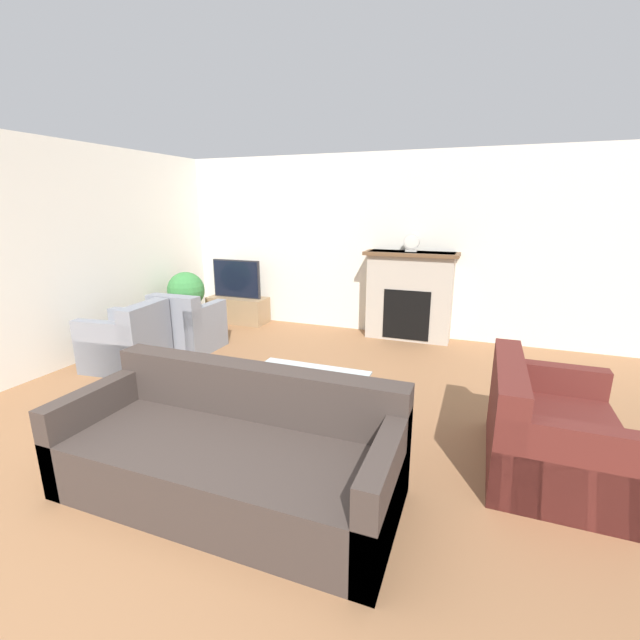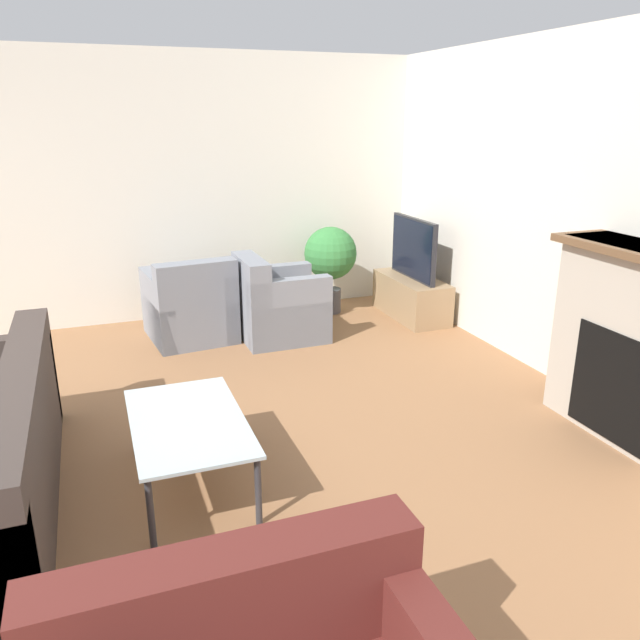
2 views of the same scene
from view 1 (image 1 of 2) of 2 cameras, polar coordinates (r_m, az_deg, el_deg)
name	(u,v)px [view 1 (image 1 of 2)]	position (r m, az deg, el deg)	size (l,w,h in m)	color
ground_plane	(111,572)	(2.96, -26.06, -27.92)	(20.00, 20.00, 0.00)	#936642
wall_back	(364,245)	(6.73, 5.86, 9.92)	(8.96, 0.06, 2.70)	silver
wall_left	(75,255)	(6.19, -29.82, 7.57)	(0.06, 8.07, 2.70)	silver
fireplace	(409,294)	(6.45, 11.84, 3.38)	(1.34, 0.45, 1.30)	#B2A899
tv_stand	(238,310)	(7.46, -10.85, 1.38)	(1.01, 0.44, 0.43)	#997A56
tv	(237,279)	(7.35, -11.06, 5.41)	(0.86, 0.06, 0.64)	#232328
couch_sectional	(231,454)	(3.15, -11.72, -17.15)	(2.31, 0.98, 0.82)	#3D332D
couch_loveseat	(546,434)	(3.71, 27.90, -13.31)	(0.88, 1.24, 0.82)	#5B231E
armchair_by_window	(128,344)	(5.75, -24.21, -2.94)	(0.90, 0.83, 0.82)	gray
armchair_accent	(188,329)	(6.13, -17.18, -1.17)	(0.72, 0.79, 0.82)	gray
coffee_table	(307,380)	(3.99, -1.77, -7.94)	(1.08, 0.63, 0.42)	#333338
potted_plant	(186,293)	(7.02, -17.41, 3.51)	(0.57, 0.57, 0.95)	#47474C
mantel_clock	(412,242)	(6.35, 12.11, 10.10)	(0.23, 0.07, 0.26)	beige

